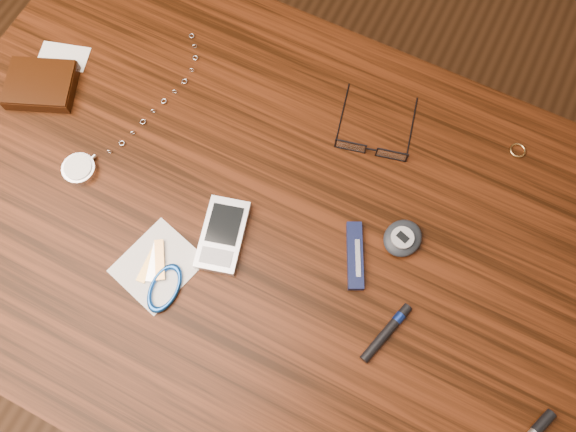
% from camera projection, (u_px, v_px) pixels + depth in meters
% --- Properties ---
extents(ground, '(3.80, 3.80, 0.00)m').
position_uv_depth(ground, '(270.00, 312.00, 1.49)').
color(ground, '#472814').
rests_on(ground, ground).
extents(desk, '(1.00, 0.70, 0.75)m').
position_uv_depth(desk, '(258.00, 241.00, 0.88)').
color(desk, '#3D1909').
rests_on(desk, ground).
extents(wallet_and_card, '(0.12, 0.15, 0.02)m').
position_uv_depth(wallet_and_card, '(41.00, 84.00, 0.84)').
color(wallet_and_card, black).
rests_on(wallet_and_card, desk).
extents(eyeglasses, '(0.13, 0.13, 0.02)m').
position_uv_depth(eyeglasses, '(372.00, 147.00, 0.81)').
color(eyeglasses, black).
rests_on(eyeglasses, desk).
extents(gold_ring, '(0.03, 0.03, 0.00)m').
position_uv_depth(gold_ring, '(518.00, 150.00, 0.82)').
color(gold_ring, tan).
rests_on(gold_ring, desk).
extents(pocket_watch, '(0.09, 0.30, 0.01)m').
position_uv_depth(pocket_watch, '(84.00, 165.00, 0.80)').
color(pocket_watch, silver).
rests_on(pocket_watch, desk).
extents(pda_phone, '(0.08, 0.12, 0.02)m').
position_uv_depth(pda_phone, '(223.00, 235.00, 0.77)').
color(pda_phone, silver).
rests_on(pda_phone, desk).
extents(pedometer, '(0.06, 0.07, 0.02)m').
position_uv_depth(pedometer, '(403.00, 238.00, 0.76)').
color(pedometer, '#1F2329').
rests_on(pedometer, desk).
extents(notepad_keys, '(0.12, 0.12, 0.01)m').
position_uv_depth(notepad_keys, '(161.00, 277.00, 0.75)').
color(notepad_keys, silver).
rests_on(notepad_keys, desk).
extents(pocket_knife, '(0.06, 0.09, 0.01)m').
position_uv_depth(pocket_knife, '(355.00, 256.00, 0.76)').
color(pocket_knife, '#11163D').
rests_on(pocket_knife, desk).
extents(black_blue_pen, '(0.04, 0.09, 0.01)m').
position_uv_depth(black_blue_pen, '(388.00, 331.00, 0.73)').
color(black_blue_pen, black).
rests_on(black_blue_pen, desk).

